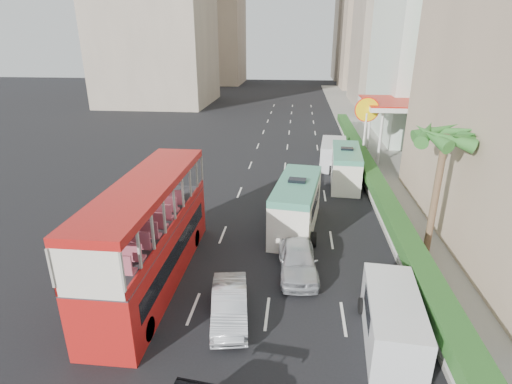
# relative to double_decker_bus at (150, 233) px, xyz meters

# --- Properties ---
(ground_plane) EXTENTS (200.00, 200.00, 0.00)m
(ground_plane) POSITION_rel_double_decker_bus_xyz_m (6.00, 0.00, -2.53)
(ground_plane) COLOR black
(ground_plane) RESTS_ON ground
(double_decker_bus) EXTENTS (2.50, 11.00, 5.06)m
(double_decker_bus) POSITION_rel_double_decker_bus_xyz_m (0.00, 0.00, 0.00)
(double_decker_bus) COLOR #B11714
(double_decker_bus) RESTS_ON ground
(car_silver_lane_a) EXTENTS (2.05, 4.26, 1.35)m
(car_silver_lane_a) POSITION_rel_double_decker_bus_xyz_m (4.08, -2.45, -2.53)
(car_silver_lane_a) COLOR silver
(car_silver_lane_a) RESTS_ON ground
(car_silver_lane_b) EXTENTS (2.18, 4.68, 1.55)m
(car_silver_lane_b) POSITION_rel_double_decker_bus_xyz_m (6.86, 1.35, -2.53)
(car_silver_lane_b) COLOR silver
(car_silver_lane_b) RESTS_ON ground
(van_asset) EXTENTS (2.18, 4.44, 1.21)m
(van_asset) POSITION_rel_double_decker_bus_xyz_m (6.75, 14.19, -2.53)
(van_asset) COLOR silver
(van_asset) RESTS_ON ground
(minibus_near) EXTENTS (3.14, 7.05, 3.02)m
(minibus_near) POSITION_rel_double_decker_bus_xyz_m (6.70, 6.41, -1.02)
(minibus_near) COLOR silver
(minibus_near) RESTS_ON ground
(minibus_far) EXTENTS (2.52, 6.45, 2.81)m
(minibus_far) POSITION_rel_double_decker_bus_xyz_m (10.51, 14.88, -1.13)
(minibus_far) COLOR silver
(minibus_far) RESTS_ON ground
(panel_van_near) EXTENTS (2.29, 4.94, 1.92)m
(panel_van_near) POSITION_rel_double_decker_bus_xyz_m (10.45, -3.07, -1.57)
(panel_van_near) COLOR silver
(panel_van_near) RESTS_ON ground
(panel_van_far) EXTENTS (2.66, 5.62, 2.18)m
(panel_van_far) POSITION_rel_double_decker_bus_xyz_m (9.94, 19.79, -1.44)
(panel_van_far) COLOR silver
(panel_van_far) RESTS_ON ground
(sidewalk) EXTENTS (6.00, 120.00, 0.18)m
(sidewalk) POSITION_rel_double_decker_bus_xyz_m (15.00, 25.00, -2.44)
(sidewalk) COLOR #99968C
(sidewalk) RESTS_ON ground
(kerb_wall) EXTENTS (0.30, 44.00, 1.00)m
(kerb_wall) POSITION_rel_double_decker_bus_xyz_m (12.20, 14.00, -1.85)
(kerb_wall) COLOR silver
(kerb_wall) RESTS_ON sidewalk
(hedge) EXTENTS (1.10, 44.00, 0.70)m
(hedge) POSITION_rel_double_decker_bus_xyz_m (12.20, 14.00, -1.00)
(hedge) COLOR #2D6626
(hedge) RESTS_ON kerb_wall
(palm_tree) EXTENTS (0.36, 0.36, 6.40)m
(palm_tree) POSITION_rel_double_decker_bus_xyz_m (13.80, 4.00, 0.85)
(palm_tree) COLOR brown
(palm_tree) RESTS_ON sidewalk
(shell_station) EXTENTS (6.50, 8.00, 5.50)m
(shell_station) POSITION_rel_double_decker_bus_xyz_m (16.00, 23.00, 0.22)
(shell_station) COLOR silver
(shell_station) RESTS_ON ground
(tower_far_b) EXTENTS (14.00, 14.00, 40.00)m
(tower_far_b) POSITION_rel_double_decker_bus_xyz_m (23.00, 104.00, 17.47)
(tower_far_b) COLOR tan
(tower_far_b) RESTS_ON ground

